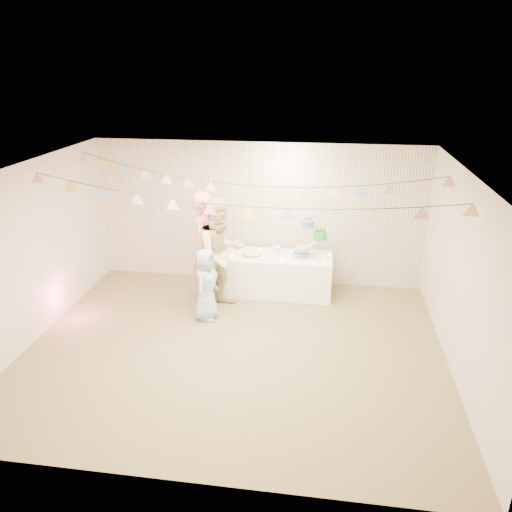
# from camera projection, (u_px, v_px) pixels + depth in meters

# --- Properties ---
(floor) EXTENTS (6.00, 6.00, 0.00)m
(floor) POSITION_uv_depth(u_px,v_px,m) (234.00, 348.00, 7.27)
(floor) COLOR brown
(floor) RESTS_ON ground
(ceiling) EXTENTS (6.00, 6.00, 0.00)m
(ceiling) POSITION_uv_depth(u_px,v_px,m) (231.00, 172.00, 6.31)
(ceiling) COLOR white
(ceiling) RESTS_ON ground
(back_wall) EXTENTS (6.00, 6.00, 0.00)m
(back_wall) POSITION_uv_depth(u_px,v_px,m) (259.00, 214.00, 9.09)
(back_wall) COLOR white
(back_wall) RESTS_ON ground
(front_wall) EXTENTS (6.00, 6.00, 0.00)m
(front_wall) POSITION_uv_depth(u_px,v_px,m) (181.00, 372.00, 4.49)
(front_wall) COLOR white
(front_wall) RESTS_ON ground
(left_wall) EXTENTS (5.00, 5.00, 0.00)m
(left_wall) POSITION_uv_depth(u_px,v_px,m) (29.00, 255.00, 7.20)
(left_wall) COLOR white
(left_wall) RESTS_ON ground
(right_wall) EXTENTS (5.00, 5.00, 0.00)m
(right_wall) POSITION_uv_depth(u_px,v_px,m) (463.00, 279.00, 6.39)
(right_wall) COLOR white
(right_wall) RESTS_ON ground
(table) EXTENTS (1.90, 0.76, 0.71)m
(table) POSITION_uv_depth(u_px,v_px,m) (278.00, 274.00, 8.90)
(table) COLOR white
(table) RESTS_ON floor
(cake_stand) EXTENTS (0.61, 0.36, 0.68)m
(cake_stand) POSITION_uv_depth(u_px,v_px,m) (310.00, 236.00, 8.60)
(cake_stand) COLOR silver
(cake_stand) RESTS_ON table
(cake_bottom) EXTENTS (0.31, 0.31, 0.15)m
(cake_bottom) POSITION_uv_depth(u_px,v_px,m) (301.00, 250.00, 8.66)
(cake_bottom) COLOR teal
(cake_bottom) RESTS_ON cake_stand
(cake_middle) EXTENTS (0.27, 0.27, 0.22)m
(cake_middle) POSITION_uv_depth(u_px,v_px,m) (321.00, 234.00, 8.65)
(cake_middle) COLOR green
(cake_middle) RESTS_ON cake_stand
(cake_top_tier) EXTENTS (0.25, 0.25, 0.19)m
(cake_top_tier) POSITION_uv_depth(u_px,v_px,m) (307.00, 220.00, 8.47)
(cake_top_tier) COLOR #4089CC
(cake_top_tier) RESTS_ON cake_stand
(platter) EXTENTS (0.33, 0.33, 0.02)m
(platter) POSITION_uv_depth(u_px,v_px,m) (252.00, 253.00, 8.76)
(platter) COLOR white
(platter) RESTS_ON table
(posy) EXTENTS (0.16, 0.16, 0.18)m
(posy) POSITION_uv_depth(u_px,v_px,m) (277.00, 248.00, 8.77)
(posy) COLOR white
(posy) RESTS_ON table
(person_adult_a) EXTENTS (0.61, 0.79, 1.94)m
(person_adult_a) POSITION_uv_depth(u_px,v_px,m) (207.00, 248.00, 8.39)
(person_adult_a) COLOR pink
(person_adult_a) RESTS_ON floor
(person_adult_b) EXTENTS (1.16, 1.17, 1.91)m
(person_adult_b) POSITION_uv_depth(u_px,v_px,m) (221.00, 254.00, 8.15)
(person_adult_b) COLOR #CCB87D
(person_adult_b) RESTS_ON floor
(person_child) EXTENTS (0.46, 0.63, 1.19)m
(person_child) POSITION_uv_depth(u_px,v_px,m) (206.00, 284.00, 7.93)
(person_child) COLOR #9DC1DF
(person_child) RESTS_ON floor
(bunting_back) EXTENTS (5.60, 1.10, 0.40)m
(bunting_back) POSITION_uv_depth(u_px,v_px,m) (246.00, 173.00, 7.42)
(bunting_back) COLOR pink
(bunting_back) RESTS_ON ceiling
(bunting_front) EXTENTS (5.60, 0.90, 0.36)m
(bunting_front) POSITION_uv_depth(u_px,v_px,m) (229.00, 197.00, 6.23)
(bunting_front) COLOR #72A5E5
(bunting_front) RESTS_ON ceiling
(tealight_0) EXTENTS (0.04, 0.04, 0.03)m
(tealight_0) POSITION_uv_depth(u_px,v_px,m) (232.00, 255.00, 8.73)
(tealight_0) COLOR #FFD88C
(tealight_0) RESTS_ON table
(tealight_1) EXTENTS (0.04, 0.04, 0.03)m
(tealight_1) POSITION_uv_depth(u_px,v_px,m) (260.00, 250.00, 8.97)
(tealight_1) COLOR #FFD88C
(tealight_1) RESTS_ON table
(tealight_2) EXTENTS (0.04, 0.04, 0.03)m
(tealight_2) POSITION_uv_depth(u_px,v_px,m) (283.00, 260.00, 8.54)
(tealight_2) COLOR #FFD88C
(tealight_2) RESTS_ON table
(tealight_3) EXTENTS (0.04, 0.04, 0.03)m
(tealight_3) POSITION_uv_depth(u_px,v_px,m) (299.00, 251.00, 8.91)
(tealight_3) COLOR #FFD88C
(tealight_3) RESTS_ON table
(tealight_4) EXTENTS (0.04, 0.04, 0.03)m
(tealight_4) POSITION_uv_depth(u_px,v_px,m) (325.00, 261.00, 8.48)
(tealight_4) COLOR #FFD88C
(tealight_4) RESTS_ON table
(tealight_5) EXTENTS (0.04, 0.04, 0.03)m
(tealight_5) POSITION_uv_depth(u_px,v_px,m) (330.00, 254.00, 8.78)
(tealight_5) COLOR #FFD88C
(tealight_5) RESTS_ON table
(tealight_6) EXTENTS (0.04, 0.04, 0.03)m
(tealight_6) POSITION_uv_depth(u_px,v_px,m) (258.00, 251.00, 8.95)
(tealight_6) COLOR #FFD88C
(tealight_6) RESTS_ON table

